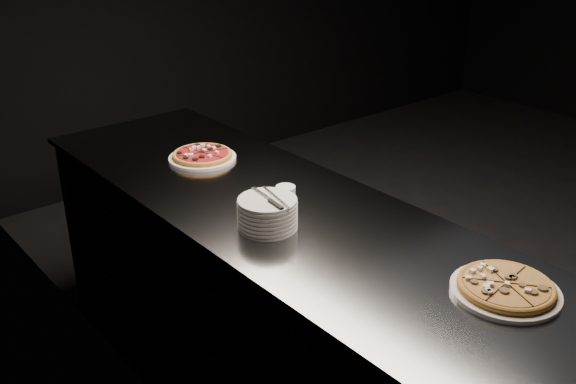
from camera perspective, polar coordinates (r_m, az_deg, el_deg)
floor at (r=4.24m, az=22.24°, el=-4.32°), size 5.00×5.00×0.00m
wall_left at (r=1.93m, az=-9.71°, el=8.75°), size 0.02×5.00×2.80m
counter at (r=2.53m, az=-0.85°, el=-10.58°), size 0.74×2.44×0.92m
pizza_mushroom at (r=1.88m, az=18.78°, el=-8.06°), size 0.30×0.30×0.03m
pizza_tomato at (r=2.71m, az=-7.62°, el=3.22°), size 0.31×0.31×0.03m
plate_stack at (r=2.12m, az=-1.84°, el=-1.90°), size 0.20×0.20×0.10m
cutlery at (r=2.09m, az=-1.44°, el=-0.65°), size 0.09×0.20×0.01m
ramekin at (r=2.30m, az=-0.22°, el=-0.16°), size 0.07×0.07×0.06m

